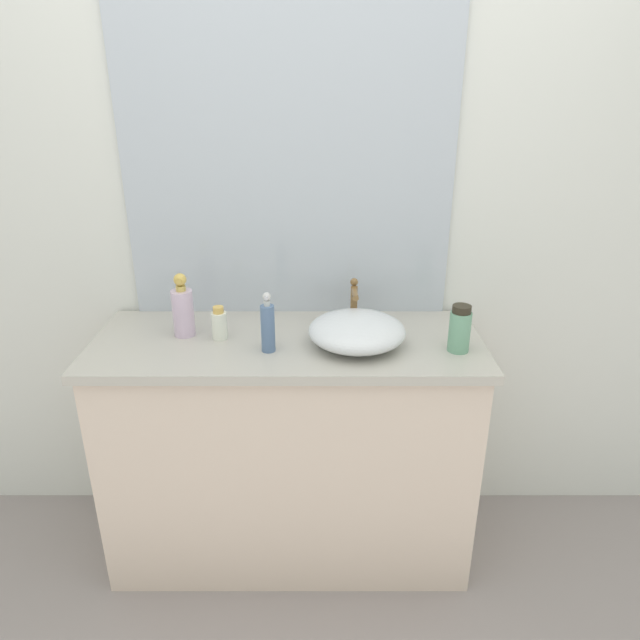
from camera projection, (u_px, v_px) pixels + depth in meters
name	position (u px, v px, depth m)	size (l,w,h in m)	color
ground_plane	(311.00, 639.00, 1.90)	(6.00, 6.00, 0.02)	gray
bathroom_wall_rear	(311.00, 200.00, 2.07)	(6.00, 0.06, 2.60)	silver
vanity_counter	(289.00, 448.00, 2.12)	(1.32, 0.53, 0.89)	beige
wall_mirror_panel	(286.00, 136.00, 1.95)	(1.16, 0.01, 1.28)	#B2BCC6
sink_basin	(355.00, 331.00, 1.89)	(0.32, 0.32, 0.10)	silver
faucet	(353.00, 298.00, 2.04)	(0.03, 0.12, 0.16)	brown
soap_dispenser	(181.00, 310.00, 1.95)	(0.07, 0.07, 0.22)	silver
lotion_bottle	(218.00, 324.00, 1.94)	(0.05, 0.05, 0.12)	white
perfume_bottle	(266.00, 326.00, 1.83)	(0.05, 0.05, 0.20)	slate
spray_can	(458.00, 329.00, 1.84)	(0.07, 0.07, 0.16)	#6DA683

